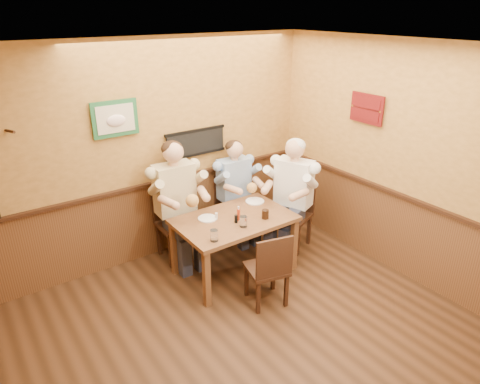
% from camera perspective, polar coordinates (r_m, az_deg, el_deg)
% --- Properties ---
extents(room, '(5.02, 5.03, 2.81)m').
position_cam_1_polar(room, '(3.45, 2.74, -0.73)').
color(room, black).
rests_on(room, ground).
extents(dining_table, '(1.40, 0.90, 0.75)m').
position_cam_1_polar(dining_table, '(5.22, -0.77, -4.40)').
color(dining_table, brown).
rests_on(dining_table, ground).
extents(chair_back_left, '(0.49, 0.49, 1.02)m').
position_cam_1_polar(chair_back_left, '(5.65, -8.44, -4.08)').
color(chair_back_left, '#381F12').
rests_on(chair_back_left, ground).
extents(chair_back_right, '(0.43, 0.43, 0.91)m').
position_cam_1_polar(chair_back_right, '(6.14, -0.80, -2.00)').
color(chair_back_right, '#381F12').
rests_on(chair_back_right, ground).
extents(chair_right_end, '(0.59, 0.59, 0.98)m').
position_cam_1_polar(chair_right_end, '(5.89, 6.98, -2.96)').
color(chair_right_end, '#381F12').
rests_on(chair_right_end, ground).
extents(chair_near_side, '(0.51, 0.51, 0.91)m').
position_cam_1_polar(chair_near_side, '(4.81, 3.56, -9.94)').
color(chair_near_side, '#381F12').
rests_on(chair_near_side, ground).
extents(diner_tan_shirt, '(0.70, 0.70, 1.45)m').
position_cam_1_polar(diner_tan_shirt, '(5.55, -8.57, -2.09)').
color(diner_tan_shirt, beige).
rests_on(diner_tan_shirt, ground).
extents(diner_blue_polo, '(0.62, 0.62, 1.30)m').
position_cam_1_polar(diner_blue_polo, '(6.06, -0.81, -0.34)').
color(diner_blue_polo, '#89A5CD').
rests_on(diner_blue_polo, ground).
extents(diner_white_elder, '(0.85, 0.85, 1.40)m').
position_cam_1_polar(diner_white_elder, '(5.80, 7.08, -1.10)').
color(diner_white_elder, white).
rests_on(diner_white_elder, ground).
extents(water_glass_left, '(0.10, 0.10, 0.13)m').
position_cam_1_polar(water_glass_left, '(4.67, -3.47, -5.81)').
color(water_glass_left, white).
rests_on(water_glass_left, dining_table).
extents(water_glass_mid, '(0.09, 0.09, 0.13)m').
position_cam_1_polar(water_glass_mid, '(4.95, 0.46, -3.96)').
color(water_glass_mid, white).
rests_on(water_glass_mid, dining_table).
extents(cola_tumbler, '(0.10, 0.10, 0.11)m').
position_cam_1_polar(cola_tumbler, '(5.15, 3.39, -2.97)').
color(cola_tumbler, black).
rests_on(cola_tumbler, dining_table).
extents(hot_sauce_bottle, '(0.05, 0.05, 0.16)m').
position_cam_1_polar(hot_sauce_bottle, '(5.09, -0.20, -2.94)').
color(hot_sauce_bottle, '#B93313').
rests_on(hot_sauce_bottle, dining_table).
extents(salt_shaker, '(0.03, 0.03, 0.08)m').
position_cam_1_polar(salt_shaker, '(5.14, -3.17, -3.21)').
color(salt_shaker, silver).
rests_on(salt_shaker, dining_table).
extents(pepper_shaker, '(0.05, 0.05, 0.10)m').
position_cam_1_polar(pepper_shaker, '(5.05, -0.53, -3.61)').
color(pepper_shaker, black).
rests_on(pepper_shaker, dining_table).
extents(plate_far_left, '(0.30, 0.30, 0.02)m').
position_cam_1_polar(plate_far_left, '(5.17, -4.37, -3.51)').
color(plate_far_left, white).
rests_on(plate_far_left, dining_table).
extents(plate_far_right, '(0.29, 0.29, 0.02)m').
position_cam_1_polar(plate_far_right, '(5.59, 1.99, -1.23)').
color(plate_far_right, white).
rests_on(plate_far_right, dining_table).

